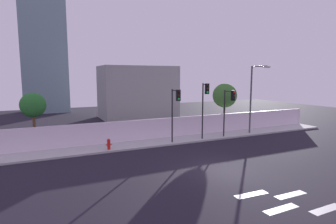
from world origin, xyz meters
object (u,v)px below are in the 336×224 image
(traffic_light_left, at_px, (229,103))
(traffic_light_center, at_px, (175,104))
(fire_hydrant, at_px, (109,144))
(roadside_tree_midleft, at_px, (225,96))
(street_lamp_curbside, at_px, (253,94))
(roadside_tree_leftmost, at_px, (33,106))
(traffic_light_right, at_px, (205,99))

(traffic_light_left, xyz_separation_m, traffic_light_center, (-5.51, -0.11, 0.15))
(fire_hydrant, height_order, roadside_tree_midleft, roadside_tree_midleft)
(street_lamp_curbside, height_order, roadside_tree_leftmost, street_lamp_curbside)
(traffic_light_center, xyz_separation_m, roadside_tree_leftmost, (-10.57, 4.11, -0.03))
(traffic_light_right, relative_size, street_lamp_curbside, 0.76)
(traffic_light_left, xyz_separation_m, roadside_tree_midleft, (2.50, 4.01, 0.35))
(traffic_light_left, bearing_deg, traffic_light_right, 176.66)
(street_lamp_curbside, bearing_deg, traffic_light_center, -175.73)
(street_lamp_curbside, bearing_deg, traffic_light_right, -176.00)
(traffic_light_left, bearing_deg, fire_hydrant, 177.15)
(traffic_light_right, bearing_deg, traffic_light_center, -175.22)
(traffic_light_center, bearing_deg, roadside_tree_midleft, 27.18)
(street_lamp_curbside, bearing_deg, roadside_tree_leftmost, 169.88)
(roadside_tree_leftmost, bearing_deg, street_lamp_curbside, -10.12)
(traffic_light_center, xyz_separation_m, roadside_tree_midleft, (8.01, 4.11, 0.21))
(traffic_light_right, bearing_deg, roadside_tree_leftmost, 164.12)
(traffic_light_right, height_order, roadside_tree_midleft, traffic_light_right)
(traffic_light_center, bearing_deg, traffic_light_right, 4.78)
(roadside_tree_leftmost, bearing_deg, traffic_light_left, -14.00)
(fire_hydrant, relative_size, roadside_tree_midleft, 0.17)
(roadside_tree_midleft, bearing_deg, street_lamp_curbside, -77.22)
(street_lamp_curbside, xyz_separation_m, roadside_tree_leftmost, (-19.37, 3.46, -0.61))
(traffic_light_center, height_order, traffic_light_right, traffic_light_right)
(fire_hydrant, relative_size, roadside_tree_leftmost, 0.19)
(traffic_light_right, bearing_deg, traffic_light_left, -3.34)
(roadside_tree_midleft, bearing_deg, fire_hydrant, -165.54)
(fire_hydrant, height_order, roadside_tree_leftmost, roadside_tree_leftmost)
(traffic_light_left, distance_m, traffic_light_right, 2.54)
(traffic_light_left, height_order, fire_hydrant, traffic_light_left)
(traffic_light_center, xyz_separation_m, fire_hydrant, (-5.43, 0.65, -2.89))
(traffic_light_left, bearing_deg, roadside_tree_midleft, 58.02)
(traffic_light_left, relative_size, fire_hydrant, 5.18)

